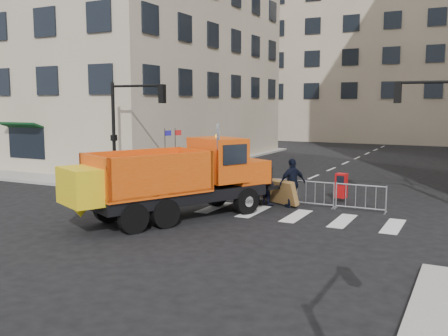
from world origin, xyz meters
The scene contains 11 objects.
ground centered at (0.00, 0.00, 0.00)m, with size 120.00×120.00×0.00m, color black.
sidewalk_back centered at (0.00, 8.50, 0.07)m, with size 64.00×5.00×0.15m, color gray.
building_far centered at (0.00, 52.00, 12.00)m, with size 30.00×18.00×24.00m, color tan.
traffic_light_left centered at (-8.00, 7.50, 2.70)m, with size 0.18×0.18×5.40m, color black.
crowd_barriers centered at (-0.75, 7.60, 0.55)m, with size 12.60×0.60×1.10m, color #9EA0A5, non-canonical shape.
plow_truck centered at (-1.44, 2.97, 1.60)m, with size 6.24×9.42×3.60m.
cop_a centered at (0.07, 7.00, 1.00)m, with size 0.73×0.48×1.99m, color black.
cop_b centered at (0.69, 7.00, 0.79)m, with size 0.77×0.60×1.58m, color black.
cop_c centered at (1.80, 7.00, 1.03)m, with size 1.21×0.50×2.07m, color black.
worker centered at (-3.84, 7.04, 1.14)m, with size 1.28×0.73×1.98m, color #ADBD16.
newspaper_box centered at (3.29, 9.31, 0.70)m, with size 0.45×0.40×1.10m, color #B20D0F.
Camera 1 is at (8.59, -12.64, 4.31)m, focal length 40.00 mm.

